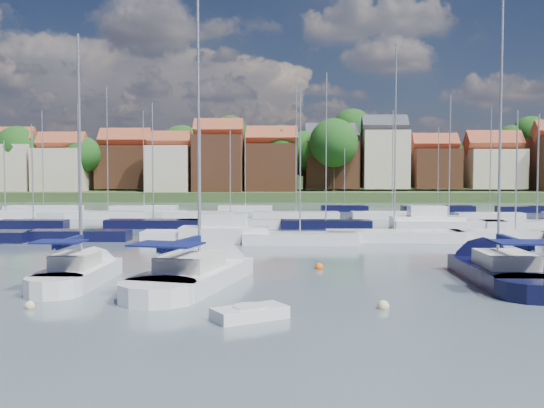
{
  "coord_description": "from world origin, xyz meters",
  "views": [
    {
      "loc": [
        -0.58,
        -27.79,
        5.51
      ],
      "look_at": [
        -1.44,
        14.0,
        3.32
      ],
      "focal_mm": 40.0,
      "sensor_mm": 36.0,
      "label": 1
    }
  ],
  "objects": [
    {
      "name": "far_shore_town",
      "position": [
        2.23,
        132.67,
        4.61
      ],
      "size": [
        212.46,
        90.0,
        22.27
      ],
      "color": "#39552A",
      "rests_on": "ground"
    },
    {
      "name": "marina_field",
      "position": [
        1.91,
        35.15,
        0.43
      ],
      "size": [
        79.62,
        41.41,
        15.93
      ],
      "color": "silver",
      "rests_on": "ground"
    },
    {
      "name": "buoy_b",
      "position": [
        -10.88,
        -3.75,
        0.0
      ],
      "size": [
        0.41,
        0.41,
        0.41
      ],
      "primitive_type": "sphere",
      "color": "beige",
      "rests_on": "ground"
    },
    {
      "name": "buoy_d",
      "position": [
        3.42,
        -3.5,
        0.0
      ],
      "size": [
        0.5,
        0.5,
        0.5
      ],
      "primitive_type": "sphere",
      "color": "beige",
      "rests_on": "ground"
    },
    {
      "name": "tender",
      "position": [
        -1.88,
        -5.37,
        0.23
      ],
      "size": [
        3.04,
        2.56,
        0.6
      ],
      "rotation": [
        0.0,
        0.0,
        0.55
      ],
      "color": "silver",
      "rests_on": "ground"
    },
    {
      "name": "sailboat_centre",
      "position": [
        -4.54,
        3.33,
        0.35
      ],
      "size": [
        6.53,
        13.41,
        17.55
      ],
      "rotation": [
        0.0,
        0.0,
        1.32
      ],
      "color": "silver",
      "rests_on": "ground"
    },
    {
      "name": "sailboat_navy",
      "position": [
        10.41,
        4.45,
        0.35
      ],
      "size": [
        3.55,
        12.76,
        17.56
      ],
      "rotation": [
        0.0,
        0.0,
        1.56
      ],
      "color": "black",
      "rests_on": "ground"
    },
    {
      "name": "buoy_c",
      "position": [
        -4.56,
        -1.69,
        0.0
      ],
      "size": [
        0.42,
        0.42,
        0.42
      ],
      "primitive_type": "sphere",
      "color": "#D85914",
      "rests_on": "ground"
    },
    {
      "name": "ground",
      "position": [
        0.0,
        40.0,
        0.0
      ],
      "size": [
        260.0,
        260.0,
        0.0
      ],
      "primitive_type": "plane",
      "color": "#414D58",
      "rests_on": "ground"
    },
    {
      "name": "buoy_e",
      "position": [
        1.41,
        6.55,
        0.0
      ],
      "size": [
        0.51,
        0.51,
        0.51
      ],
      "primitive_type": "sphere",
      "color": "#D85914",
      "rests_on": "ground"
    },
    {
      "name": "sailboat_left",
      "position": [
        -10.8,
        2.9,
        0.36
      ],
      "size": [
        2.76,
        9.84,
        13.4
      ],
      "rotation": [
        0.0,
        0.0,
        1.55
      ],
      "color": "silver",
      "rests_on": "ground"
    }
  ]
}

